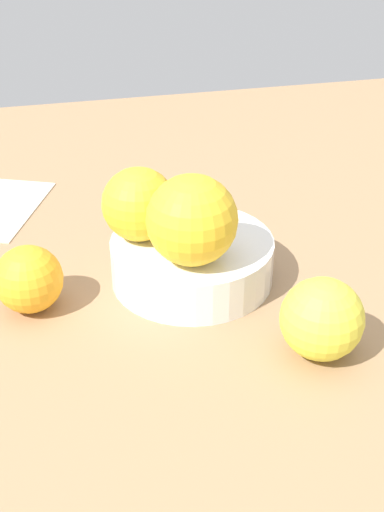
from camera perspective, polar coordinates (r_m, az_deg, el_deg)
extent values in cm
cube|color=#997551|center=(66.66, 0.00, -2.61)|extent=(110.00, 110.00, 2.00)
cylinder|color=white|center=(65.89, 0.00, -1.61)|extent=(9.58, 9.58, 0.77)
cylinder|color=white|center=(64.95, 0.00, -0.32)|extent=(15.45, 15.45, 4.26)
sphere|color=yellow|center=(58.89, -0.01, 3.03)|extent=(8.09, 8.09, 8.09)
sphere|color=yellow|center=(63.03, -4.47, 4.35)|extent=(6.91, 6.91, 6.91)
sphere|color=#F9A823|center=(62.13, -13.50, -1.90)|extent=(6.14, 6.14, 6.14)
sphere|color=yellow|center=(56.01, 10.81, -5.19)|extent=(6.86, 6.86, 6.86)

